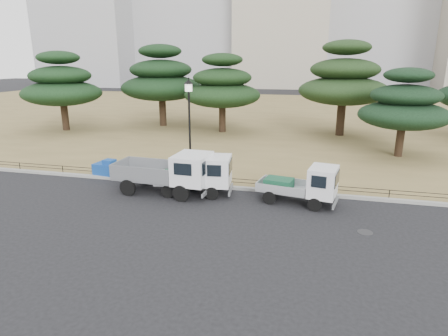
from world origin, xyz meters
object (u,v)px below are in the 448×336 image
(street_lamp, at_px, (189,114))
(truck_kei_front, at_px, (200,175))
(truck_large, at_px, (168,171))
(tarp_pile, at_px, (107,168))
(truck_kei_rear, at_px, (303,185))

(street_lamp, bearing_deg, truck_kei_front, -55.83)
(truck_large, relative_size, truck_kei_front, 1.28)
(street_lamp, relative_size, tarp_pile, 3.65)
(truck_kei_front, bearing_deg, street_lamp, 117.64)
(truck_kei_rear, height_order, tarp_pile, truck_kei_rear)
(truck_kei_front, height_order, tarp_pile, truck_kei_front)
(truck_kei_rear, bearing_deg, street_lamp, 176.10)
(tarp_pile, bearing_deg, truck_kei_front, -14.41)
(truck_kei_front, distance_m, tarp_pile, 6.34)
(truck_kei_rear, bearing_deg, truck_large, -168.33)
(truck_kei_rear, bearing_deg, tarp_pile, -178.24)
(truck_large, relative_size, truck_kei_rear, 1.31)
(truck_kei_rear, xyz_separation_m, street_lamp, (-6.04, 1.54, 2.89))
(truck_large, distance_m, truck_kei_front, 1.61)
(street_lamp, distance_m, tarp_pile, 6.14)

